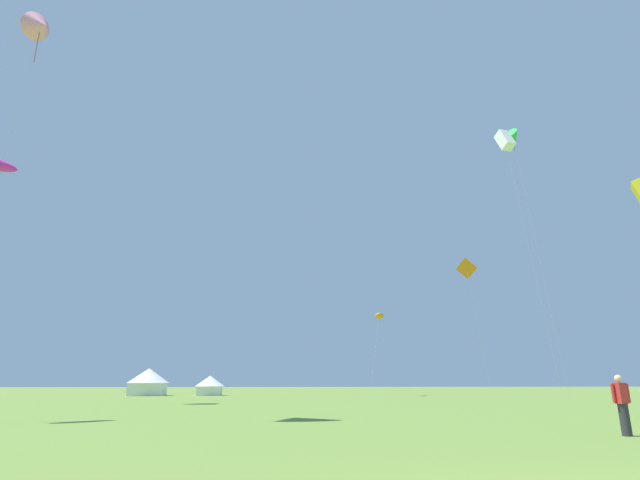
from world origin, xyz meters
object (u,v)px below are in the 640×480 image
Objects in this scene: kite_orange_parafoil at (380,316)px; kite_white_box at (505,141)px; kite_pink_delta at (41,26)px; person_spectator at (623,406)px; kite_green_delta at (513,138)px; festival_tent_center at (210,384)px; festival_tent_left at (148,380)px; kite_orange_diamond at (467,269)px.

kite_white_box is at bearing -54.97° from kite_orange_parafoil.
person_spectator is (31.39, -25.89, -31.71)m from kite_pink_delta.
kite_green_delta reaches higher than festival_tent_center.
festival_tent_left is at bearing 74.16° from kite_pink_delta.
festival_tent_left is at bearing 161.46° from kite_green_delta.
kite_orange_diamond is at bearing 26.53° from kite_pink_delta.
kite_green_delta reaches higher than kite_orange_parafoil.
kite_orange_parafoil reaches higher than festival_tent_left.
kite_pink_delta reaches higher than kite_orange_diamond.
kite_pink_delta is 51.59m from person_spectator.
kite_orange_parafoil is 16.19m from kite_orange_diamond.
kite_orange_diamond reaches higher than festival_tent_left.
person_spectator is at bearing -109.71° from kite_orange_diamond.
kite_white_box is 45.41m from festival_tent_center.
person_spectator is 0.47× the size of festival_tent_center.
kite_pink_delta is at bearing -168.02° from kite_green_delta.
kite_white_box is 21.93m from kite_orange_diamond.
kite_white_box is at bearing -27.00° from festival_tent_left.
festival_tent_center is at bearing 178.94° from kite_orange_diamond.
festival_tent_left is 7.54m from festival_tent_center.
kite_white_box is 47.14m from kite_pink_delta.
kite_white_box is 50.72m from festival_tent_left.
kite_orange_diamond reaches higher than kite_orange_parafoil.
kite_orange_parafoil is 5.86× the size of person_spectator.
kite_orange_diamond is at bearing 94.91° from kite_green_delta.
festival_tent_left is at bearing 170.83° from kite_orange_parafoil.
kite_white_box reaches higher than person_spectator.
kite_green_delta is at bearing 52.01° from kite_white_box.
kite_orange_parafoil is at bearing 84.75° from person_spectator.
festival_tent_left is at bearing 115.27° from person_spectator.
kite_orange_diamond is (3.04, 19.37, -9.82)m from kite_white_box.
kite_pink_delta is (-50.72, -10.77, 2.20)m from kite_green_delta.
kite_orange_parafoil is 0.30× the size of kite_pink_delta.
festival_tent_center is (-34.80, 0.64, -15.72)m from kite_orange_diamond.
person_spectator is at bearing -64.73° from festival_tent_left.
festival_tent_center is at bearing 59.87° from kite_pink_delta.
festival_tent_center is (-16.67, 51.26, 0.47)m from person_spectator.
kite_pink_delta reaches higher than kite_white_box.
person_spectator is (-19.33, -36.66, -29.51)m from kite_green_delta.
kite_pink_delta is 9.31× the size of festival_tent_center.
kite_white_box is at bearing -98.90° from kite_orange_diamond.
festival_tent_left is at bearing 179.13° from kite_orange_diamond.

